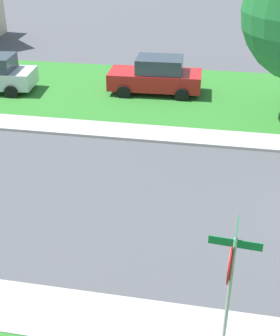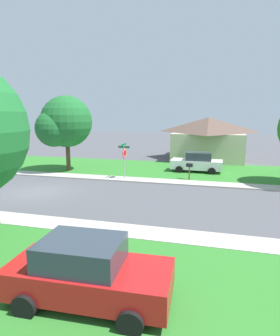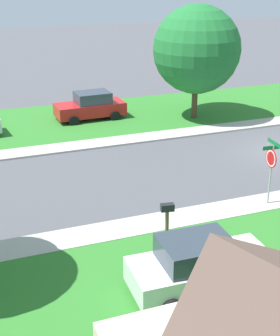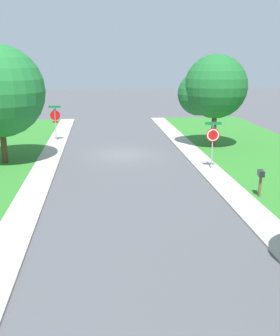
{
  "view_description": "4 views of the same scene",
  "coord_description": "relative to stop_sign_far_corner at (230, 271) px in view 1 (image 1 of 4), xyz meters",
  "views": [
    {
      "loc": [
        -11.2,
        4.78,
        7.36
      ],
      "look_at": [
        -0.53,
        6.76,
        1.4
      ],
      "focal_mm": 48.76,
      "sensor_mm": 36.0,
      "label": 1
    },
    {
      "loc": [
        15.58,
        10.87,
        4.94
      ],
      "look_at": [
        -2.52,
        6.16,
        1.4
      ],
      "focal_mm": 30.51,
      "sensor_mm": 36.0,
      "label": 2
    },
    {
      "loc": [
        -19.92,
        15.6,
        9.12
      ],
      "look_at": [
        -2.45,
        8.98,
        1.4
      ],
      "focal_mm": 52.95,
      "sensor_mm": 36.0,
      "label": 3
    },
    {
      "loc": [
        1.52,
        25.69,
        6.16
      ],
      "look_at": [
        -0.28,
        8.51,
        1.4
      ],
      "focal_mm": 42.52,
      "sensor_mm": 36.0,
      "label": 4
    }
  ],
  "objects": [
    {
      "name": "lawn_east",
      "position": [
        14.22,
        7.66,
        -1.85
      ],
      "size": [
        8.0,
        56.0,
        0.08
      ],
      "primitive_type": "cube",
      "color": "#2D7528",
      "rests_on": "ground"
    },
    {
      "name": "stop_sign_far_corner",
      "position": [
        0.0,
        0.0,
        0.0
      ],
      "size": [
        0.92,
        0.92,
        2.77
      ],
      "color": "#9E9EA3",
      "rests_on": "ground"
    },
    {
      "name": "car_red_near_corner",
      "position": [
        14.14,
        3.48,
        -1.01
      ],
      "size": [
        2.17,
        4.37,
        1.76
      ],
      "color": "red",
      "rests_on": "ground"
    },
    {
      "name": "sidewalk_east",
      "position": [
        9.52,
        7.66,
        -1.84
      ],
      "size": [
        1.4,
        56.0,
        0.1
      ],
      "primitive_type": "cube",
      "color": "#ADA89E",
      "rests_on": "ground"
    }
  ]
}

